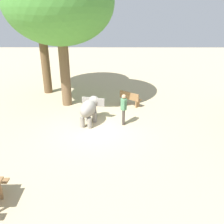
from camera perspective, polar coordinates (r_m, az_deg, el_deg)
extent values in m
plane|color=tan|center=(11.79, -3.90, -4.05)|extent=(60.00, 60.00, 0.00)
cylinder|color=gray|center=(12.54, -5.88, -1.03)|extent=(0.24, 0.24, 0.55)
cylinder|color=gray|center=(12.41, -4.23, -1.22)|extent=(0.24, 0.24, 0.55)
cylinder|color=gray|center=(11.91, -7.17, -2.44)|extent=(0.24, 0.24, 0.55)
cylinder|color=gray|center=(11.77, -5.45, -2.66)|extent=(0.24, 0.24, 0.55)
ellipsoid|color=gray|center=(11.92, -5.78, 0.82)|extent=(1.51, 1.03, 0.82)
sphere|color=gray|center=(12.62, -4.43, 2.64)|extent=(0.58, 0.58, 0.58)
cone|color=gray|center=(13.00, -4.04, 0.81)|extent=(0.18, 0.18, 0.92)
cube|color=gray|center=(12.67, -6.22, 2.66)|extent=(0.20, 0.48, 0.44)
cube|color=gray|center=(12.42, -2.89, 2.34)|extent=(0.20, 0.48, 0.44)
cylinder|color=#3F3833|center=(12.00, 2.81, -1.37)|extent=(0.14, 0.14, 0.82)
cylinder|color=#3F3833|center=(12.16, 2.76, -1.02)|extent=(0.14, 0.14, 0.82)
cylinder|color=#4C7F59|center=(11.81, 2.85, 1.91)|extent=(0.32, 0.32, 0.58)
sphere|color=tan|center=(11.67, 2.89, 3.75)|extent=(0.22, 0.22, 0.22)
cylinder|color=#4C7F59|center=(11.61, 2.91, 1.61)|extent=(0.09, 0.09, 0.55)
cylinder|color=#4C7F59|center=(12.00, 2.79, 2.34)|extent=(0.09, 0.09, 0.55)
cylinder|color=brown|center=(14.54, -11.32, 9.44)|extent=(0.59, 0.59, 4.12)
ellipsoid|color=#478C38|center=(14.18, -12.61, 24.58)|extent=(6.47, 5.93, 4.58)
cylinder|color=brown|center=(17.22, -15.98, 12.79)|extent=(0.59, 0.59, 5.14)
cube|color=olive|center=(14.65, 4.52, 3.34)|extent=(1.21, 1.33, 0.06)
cube|color=olive|center=(14.44, 4.15, 4.03)|extent=(0.95, 1.11, 0.40)
cube|color=olive|center=(15.02, 2.88, 2.91)|extent=(0.33, 0.29, 0.42)
cube|color=olive|center=(14.45, 6.18, 1.98)|extent=(0.33, 0.29, 0.42)
cylinder|color=olive|center=(8.29, -25.47, -16.54)|extent=(0.10, 0.10, 0.72)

